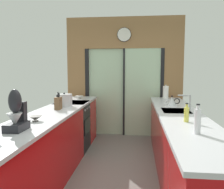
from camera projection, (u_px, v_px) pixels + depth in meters
name	position (u px, v px, depth m)	size (l,w,h in m)	color
ground_plane	(117.00, 166.00, 3.76)	(5.04, 7.60, 0.02)	slate
back_wall_unit	(124.00, 70.00, 5.37)	(2.64, 0.12, 2.70)	olive
left_counter_run	(50.00, 145.00, 3.34)	(0.62, 3.80, 0.92)	#AD0C0F
right_counter_run	(179.00, 146.00, 3.31)	(0.62, 3.80, 0.92)	#AD0C0F
sink_faucet	(188.00, 100.00, 3.47)	(0.19, 0.02, 0.24)	#B7BABC
oven_range	(72.00, 126.00, 4.45)	(0.60, 0.60, 0.92)	black
mixing_bowl_mid	(35.00, 118.00, 2.79)	(0.16, 0.16, 0.06)	#514C47
mixing_bowl_far	(79.00, 97.00, 4.89)	(0.17, 0.17, 0.06)	silver
knife_block	(58.00, 103.00, 3.59)	(0.08, 0.14, 0.27)	brown
stand_mixer	(16.00, 115.00, 2.36)	(0.17, 0.27, 0.42)	black
stock_pot	(64.00, 100.00, 3.89)	(0.27, 0.27, 0.23)	#B7BABC
kettle	(172.00, 101.00, 3.94)	(0.25, 0.17, 0.18)	#B7BABC
soap_bottle_near	(198.00, 121.00, 2.24)	(0.06, 0.06, 0.29)	silver
soap_bottle_far	(186.00, 114.00, 2.75)	(0.06, 0.06, 0.22)	#D1CC4C
paper_towel_roll	(166.00, 93.00, 4.85)	(0.13, 0.13, 0.30)	#B7BABC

